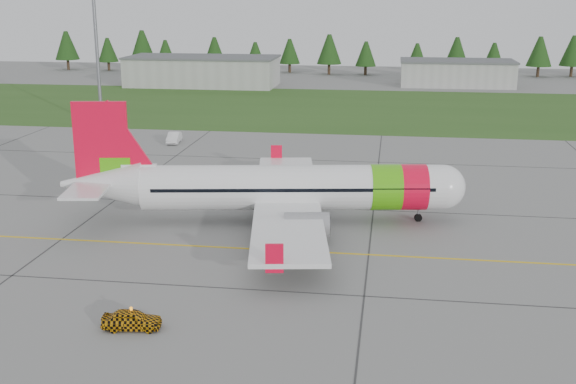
# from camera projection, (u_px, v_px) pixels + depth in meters

# --- Properties ---
(ground) EXTENTS (320.00, 320.00, 0.00)m
(ground) POSITION_uv_depth(u_px,v_px,m) (217.00, 288.00, 49.23)
(ground) COLOR gray
(ground) RESTS_ON ground
(aircraft) EXTENTS (35.06, 32.66, 10.66)m
(aircraft) POSITION_uv_depth(u_px,v_px,m) (283.00, 188.00, 62.76)
(aircraft) COLOR white
(aircraft) RESTS_ON ground
(follow_me_car) EXTENTS (1.38, 1.57, 3.56)m
(follow_me_car) POSITION_uv_depth(u_px,v_px,m) (131.00, 301.00, 42.72)
(follow_me_car) COLOR #F9AC0D
(follow_me_car) RESTS_ON ground
(service_van) EXTENTS (1.69, 1.61, 4.35)m
(service_van) POSITION_uv_depth(u_px,v_px,m) (174.00, 127.00, 96.77)
(service_van) COLOR silver
(service_van) RESTS_ON ground
(grass_strip) EXTENTS (320.00, 50.00, 0.03)m
(grass_strip) POSITION_uv_depth(u_px,v_px,m) (328.00, 108.00, 127.48)
(grass_strip) COLOR #30561E
(grass_strip) RESTS_ON ground
(taxi_guideline) EXTENTS (120.00, 0.25, 0.02)m
(taxi_guideline) POSITION_uv_depth(u_px,v_px,m) (241.00, 248.00, 56.86)
(taxi_guideline) COLOR gold
(taxi_guideline) RESTS_ON ground
(hangar_west) EXTENTS (32.00, 14.00, 6.00)m
(hangar_west) POSITION_uv_depth(u_px,v_px,m) (203.00, 72.00, 157.58)
(hangar_west) COLOR #A8A8A3
(hangar_west) RESTS_ON ground
(hangar_east) EXTENTS (24.00, 12.00, 5.20)m
(hangar_east) POSITION_uv_depth(u_px,v_px,m) (457.00, 74.00, 157.67)
(hangar_east) COLOR #A8A8A3
(hangar_east) RESTS_ON ground
(floodlight_mast) EXTENTS (0.50, 0.50, 20.00)m
(floodlight_mast) POSITION_uv_depth(u_px,v_px,m) (98.00, 60.00, 106.38)
(floodlight_mast) COLOR slate
(floodlight_mast) RESTS_ON ground
(treeline) EXTENTS (160.00, 8.00, 10.00)m
(treeline) POSITION_uv_depth(u_px,v_px,m) (348.00, 54.00, 179.60)
(treeline) COLOR #1C3F14
(treeline) RESTS_ON ground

